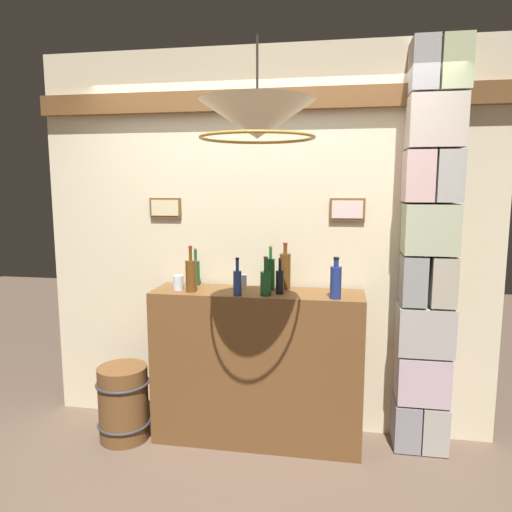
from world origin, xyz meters
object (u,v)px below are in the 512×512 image
object	(u,v)px
liquor_bottle_tequila	(196,272)
liquor_bottle_mezcal	(336,281)
liquor_bottle_rum	(271,273)
liquor_bottle_sherry	(191,275)
glass_tumbler_rocks	(178,283)
wooden_barrel	(124,403)
liquor_bottle_port	(266,282)
pendant_lamp	(257,121)
liquor_bottle_vermouth	(285,270)
liquor_bottle_brandy	(280,281)
liquor_bottle_bourbon	(237,282)
glass_tumbler_highball	(243,281)

from	to	relation	value
liquor_bottle_tequila	liquor_bottle_mezcal	world-z (taller)	liquor_bottle_tequila
liquor_bottle_rum	liquor_bottle_sherry	xyz separation A→B (m)	(-0.52, -0.15, -0.00)
glass_tumbler_rocks	wooden_barrel	size ratio (longest dim) A/B	0.19
liquor_bottle_rum	glass_tumbler_rocks	distance (m)	0.64
liquor_bottle_rum	wooden_barrel	distance (m)	1.39
liquor_bottle_port	pendant_lamp	size ratio (longest dim) A/B	0.44
liquor_bottle_tequila	liquor_bottle_rum	world-z (taller)	liquor_bottle_rum
liquor_bottle_port	liquor_bottle_rum	size ratio (longest dim) A/B	0.83
liquor_bottle_rum	glass_tumbler_rocks	size ratio (longest dim) A/B	3.07
liquor_bottle_vermouth	pendant_lamp	world-z (taller)	pendant_lamp
liquor_bottle_brandy	liquor_bottle_bourbon	distance (m)	0.28
liquor_bottle_port	liquor_bottle_rum	bearing A→B (deg)	87.57
liquor_bottle_tequila	glass_tumbler_rocks	xyz separation A→B (m)	(-0.07, -0.18, -0.05)
liquor_bottle_vermouth	glass_tumbler_highball	world-z (taller)	liquor_bottle_vermouth
liquor_bottle_tequila	liquor_bottle_port	xyz separation A→B (m)	(0.55, -0.24, -0.01)
liquor_bottle_port	glass_tumbler_rocks	bearing A→B (deg)	174.08
glass_tumbler_highball	liquor_bottle_brandy	bearing A→B (deg)	-26.95
liquor_bottle_bourbon	pendant_lamp	xyz separation A→B (m)	(0.23, -0.58, 0.94)
liquor_bottle_tequila	liquor_bottle_brandy	world-z (taller)	liquor_bottle_tequila
glass_tumbler_rocks	glass_tumbler_highball	bearing A→B (deg)	18.37
liquor_bottle_port	liquor_bottle_brandy	world-z (taller)	liquor_bottle_port
liquor_bottle_vermouth	liquor_bottle_brandy	bearing A→B (deg)	-96.16
liquor_bottle_tequila	glass_tumbler_rocks	distance (m)	0.20
liquor_bottle_port	liquor_bottle_mezcal	size ratio (longest dim) A/B	0.97
pendant_lamp	liquor_bottle_vermouth	bearing A→B (deg)	86.42
liquor_bottle_brandy	glass_tumbler_rocks	size ratio (longest dim) A/B	2.38
liquor_bottle_bourbon	liquor_bottle_sherry	distance (m)	0.34
liquor_bottle_mezcal	liquor_bottle_vermouth	bearing A→B (deg)	146.39
liquor_bottle_brandy	liquor_bottle_vermouth	size ratio (longest dim) A/B	0.74
liquor_bottle_rum	pendant_lamp	xyz separation A→B (m)	(0.04, -0.79, 0.91)
liquor_bottle_brandy	glass_tumbler_rocks	bearing A→B (deg)	179.95
liquor_bottle_vermouth	pendant_lamp	distance (m)	1.23
wooden_barrel	liquor_bottle_tequila	bearing A→B (deg)	31.20
liquor_bottle_brandy	liquor_bottle_mezcal	xyz separation A→B (m)	(0.37, -0.07, 0.03)
pendant_lamp	glass_tumbler_highball	bearing A→B (deg)	106.49
glass_tumbler_highball	liquor_bottle_bourbon	bearing A→B (deg)	-86.96
liquor_bottle_port	liquor_bottle_vermouth	bearing A→B (deg)	65.58
liquor_bottle_tequila	glass_tumbler_rocks	bearing A→B (deg)	-112.15
liquor_bottle_mezcal	pendant_lamp	bearing A→B (deg)	-123.42
liquor_bottle_vermouth	liquor_bottle_mezcal	xyz separation A→B (m)	(0.35, -0.23, -0.02)
liquor_bottle_brandy	liquor_bottle_sherry	distance (m)	0.60
liquor_bottle_mezcal	liquor_bottle_sherry	xyz separation A→B (m)	(-0.96, 0.03, 0.00)
liquor_bottle_brandy	wooden_barrel	size ratio (longest dim) A/B	0.45
liquor_bottle_bourbon	glass_tumbler_highball	size ratio (longest dim) A/B	2.70
liquor_bottle_port	liquor_bottle_mezcal	bearing A→B (deg)	-1.02
liquor_bottle_brandy	liquor_bottle_tequila	bearing A→B (deg)	164.31
liquor_bottle_brandy	glass_tumbler_highball	world-z (taller)	liquor_bottle_brandy
liquor_bottle_bourbon	liquor_bottle_port	bearing A→B (deg)	10.72
liquor_bottle_brandy	wooden_barrel	world-z (taller)	liquor_bottle_brandy
liquor_bottle_rum	liquor_bottle_sherry	world-z (taller)	liquor_bottle_sherry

